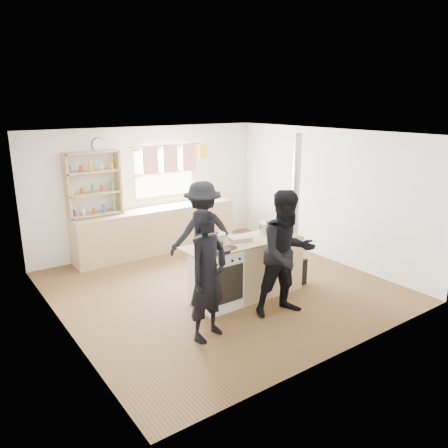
{
  "coord_description": "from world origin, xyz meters",
  "views": [
    {
      "loc": [
        -3.84,
        -5.51,
        2.97
      ],
      "look_at": [
        0.02,
        -0.1,
        1.1
      ],
      "focal_mm": 35.0,
      "sensor_mm": 36.0,
      "label": 1
    }
  ],
  "objects": [
    {
      "name": "person_near_left",
      "position": [
        -1.04,
        -1.23,
        0.85
      ],
      "size": [
        0.72,
        0.58,
        1.71
      ],
      "primitive_type": "imported",
      "rotation": [
        0.0,
        0.0,
        0.3
      ],
      "color": "black",
      "rests_on": "ground"
    },
    {
      "name": "bread_board",
      "position": [
        0.82,
        -0.58,
        0.98
      ],
      "size": [
        0.33,
        0.27,
        0.12
      ],
      "color": "tan",
      "rests_on": "cooking_island"
    },
    {
      "name": "flue_heater",
      "position": [
        1.08,
        -0.6,
        0.66
      ],
      "size": [
        0.35,
        0.35,
        2.5
      ],
      "color": "black",
      "rests_on": "ground"
    },
    {
      "name": "back_counter",
      "position": [
        0.0,
        2.22,
        0.45
      ],
      "size": [
        3.4,
        0.55,
        0.9
      ],
      "primitive_type": "cube",
      "color": "tan",
      "rests_on": "ground"
    },
    {
      "name": "person_far",
      "position": [
        -0.11,
        0.33,
        0.87
      ],
      "size": [
        1.2,
        0.8,
        1.73
      ],
      "primitive_type": "imported",
      "rotation": [
        0.0,
        0.0,
        2.99
      ],
      "color": "black",
      "rests_on": "ground"
    },
    {
      "name": "thermos",
      "position": [
        0.92,
        2.22,
        1.06
      ],
      "size": [
        0.1,
        0.1,
        0.32
      ],
      "primitive_type": "cylinder",
      "color": "silver",
      "rests_on": "back_counter"
    },
    {
      "name": "person_near_right",
      "position": [
        0.24,
        -1.31,
        0.91
      ],
      "size": [
        1.02,
        0.87,
        1.82
      ],
      "primitive_type": "imported",
      "rotation": [
        0.0,
        0.0,
        -0.23
      ],
      "color": "black",
      "rests_on": "ground"
    },
    {
      "name": "ground",
      "position": [
        0.0,
        0.0,
        -0.01
      ],
      "size": [
        5.0,
        5.0,
        0.01
      ],
      "primitive_type": "cube",
      "color": "brown",
      "rests_on": "ground"
    },
    {
      "name": "stockpot_stove",
      "position": [
        -0.37,
        -0.47,
        1.02
      ],
      "size": [
        0.24,
        0.24,
        0.2
      ],
      "color": "silver",
      "rests_on": "cooking_island"
    },
    {
      "name": "shelving_unit",
      "position": [
        -1.2,
        2.34,
        1.51
      ],
      "size": [
        1.0,
        0.28,
        1.2
      ],
      "color": "tan",
      "rests_on": "back_counter"
    },
    {
      "name": "stockpot_counter",
      "position": [
        0.61,
        -0.46,
        1.02
      ],
      "size": [
        0.27,
        0.27,
        0.2
      ],
      "color": "#B6B6B9",
      "rests_on": "cooking_island"
    },
    {
      "name": "cooking_island",
      "position": [
        0.14,
        -0.55,
        0.47
      ],
      "size": [
        1.97,
        0.64,
        0.93
      ],
      "color": "white",
      "rests_on": "ground"
    },
    {
      "name": "roast_tray",
      "position": [
        0.03,
        -0.49,
        0.97
      ],
      "size": [
        0.39,
        0.34,
        0.06
      ],
      "color": "silver",
      "rests_on": "cooking_island"
    },
    {
      "name": "skillet_greens",
      "position": [
        -0.51,
        -0.77,
        0.96
      ],
      "size": [
        0.38,
        0.38,
        0.05
      ],
      "color": "black",
      "rests_on": "cooking_island"
    }
  ]
}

